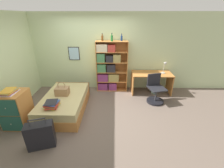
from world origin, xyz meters
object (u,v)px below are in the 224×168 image
at_px(book_stack_on_bed, 52,105).
at_px(bottle_brown, 112,38).
at_px(bottle_clear, 122,38).
at_px(desk, 151,79).
at_px(bed, 65,103).
at_px(suitcase, 41,135).
at_px(desk_lamp, 165,65).
at_px(bookcase, 109,68).
at_px(dresser, 16,109).
at_px(magazine_pile_on_dresser, 9,92).
at_px(bottle_green, 102,38).
at_px(waste_bin, 154,89).
at_px(handbag, 62,91).
at_px(desk_chair, 155,94).

relative_size(book_stack_on_bed, bottle_brown, 1.54).
bearing_deg(bottle_clear, desk, -11.06).
distance_m(bed, suitcase, 1.33).
distance_m(book_stack_on_bed, suitcase, 0.78).
bearing_deg(desk_lamp, bookcase, 175.12).
height_order(suitcase, desk, desk).
xyz_separation_m(dresser, magazine_pile_on_dresser, (-0.01, -0.04, 0.49)).
xyz_separation_m(magazine_pile_on_dresser, bottle_brown, (2.25, 1.98, 0.90)).
relative_size(bed, desk_lamp, 4.13).
bearing_deg(bottle_green, bookcase, -3.75).
relative_size(bottle_brown, waste_bin, 0.86).
distance_m(bed, bottle_clear, 2.63).
xyz_separation_m(bed, handbag, (-0.05, 0.04, 0.35)).
distance_m(suitcase, bottle_brown, 3.33).
xyz_separation_m(bed, desk, (2.65, 1.15, 0.28)).
xyz_separation_m(desk_lamp, desk_chair, (-0.40, -0.64, -0.73)).
height_order(bottle_brown, desk_chair, bottle_brown).
bearing_deg(magazine_pile_on_dresser, bottle_clear, 38.69).
bearing_deg(book_stack_on_bed, waste_bin, 30.18).
bearing_deg(magazine_pile_on_dresser, waste_bin, 25.49).
xyz_separation_m(suitcase, dresser, (-0.87, 0.67, 0.16)).
distance_m(bed, book_stack_on_bed, 0.67).
bearing_deg(bed, handbag, 141.59).
bearing_deg(bed, desk_lamp, 20.76).
bearing_deg(magazine_pile_on_dresser, desk_lamp, 24.88).
xyz_separation_m(magazine_pile_on_dresser, bookcase, (2.14, 2.02, -0.10)).
bearing_deg(handbag, bottle_clear, 38.45).
bearing_deg(book_stack_on_bed, bottle_clear, 48.80).
bearing_deg(book_stack_on_bed, bookcase, 56.24).
distance_m(suitcase, bottle_clear, 3.52).
distance_m(book_stack_on_bed, bottle_clear, 2.88).
relative_size(bed, waste_bin, 6.29).
height_order(book_stack_on_bed, desk_lamp, desk_lamp).
distance_m(bottle_brown, desk_chair, 2.21).
relative_size(dresser, bottle_brown, 3.57).
bearing_deg(magazine_pile_on_dresser, bottle_brown, 41.27).
bearing_deg(bottle_clear, magazine_pile_on_dresser, -141.31).
distance_m(bed, desk, 2.90).
relative_size(dresser, bottle_green, 3.81).
distance_m(handbag, desk_chair, 2.77).
height_order(magazine_pile_on_dresser, bookcase, bookcase).
relative_size(bookcase, bottle_clear, 7.77).
relative_size(magazine_pile_on_dresser, bottle_clear, 1.75).
bearing_deg(waste_bin, book_stack_on_bed, -149.82).
distance_m(bottle_clear, waste_bin, 2.07).
distance_m(bookcase, waste_bin, 1.75).
height_order(handbag, bottle_brown, bottle_brown).
bearing_deg(desk, desk_chair, -89.29).
xyz_separation_m(desk_chair, waste_bin, (0.12, 0.56, -0.13)).
distance_m(bookcase, desk_lamp, 1.89).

